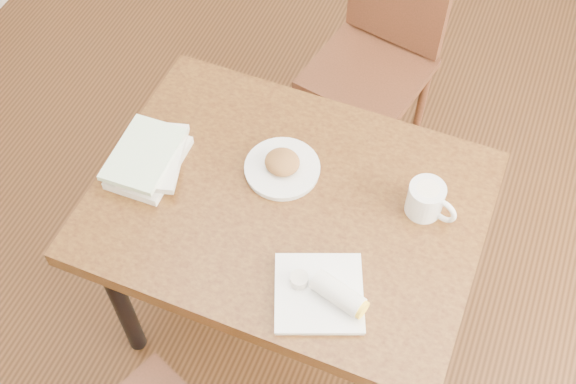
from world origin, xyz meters
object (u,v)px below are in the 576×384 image
at_px(chair_far, 380,47).
at_px(plate_burrito, 325,293).
at_px(plate_scone, 282,166).
at_px(coffee_mug, 427,200).
at_px(book_stack, 149,158).
at_px(table, 288,217).

relative_size(chair_far, plate_burrito, 3.10).
height_order(plate_scone, coffee_mug, coffee_mug).
distance_m(plate_scone, book_stack, 0.40).
xyz_separation_m(chair_far, plate_scone, (-0.06, -0.82, 0.22)).
bearing_deg(chair_far, book_stack, -115.00).
xyz_separation_m(plate_scone, book_stack, (-0.38, -0.13, 0.01)).
bearing_deg(plate_burrito, coffee_mug, 65.32).
bearing_deg(book_stack, chair_far, 65.00).
bearing_deg(table, plate_scone, 120.75).
bearing_deg(plate_scone, coffee_mug, 3.03).
height_order(plate_scone, plate_burrito, plate_burrito).
xyz_separation_m(coffee_mug, book_stack, (-0.81, -0.15, -0.02)).
relative_size(coffee_mug, book_stack, 0.53).
height_order(chair_far, book_stack, chair_far).
distance_m(coffee_mug, book_stack, 0.83).
relative_size(table, book_stack, 3.92).
bearing_deg(plate_scone, table, -59.25).
height_order(table, plate_scone, plate_scone).
bearing_deg(plate_burrito, chair_far, 99.73).
bearing_deg(book_stack, table, 4.21).
bearing_deg(book_stack, plate_scone, 18.92).
bearing_deg(plate_scone, book_stack, -161.08).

